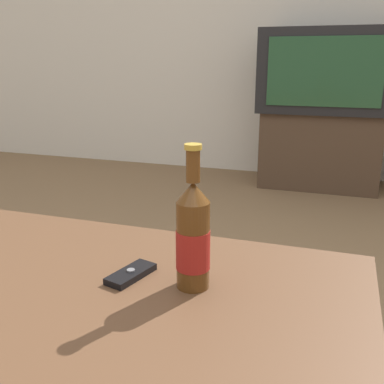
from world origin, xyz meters
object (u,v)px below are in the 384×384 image
cell_phone (131,274)px  beer_bottle (193,237)px  tv_stand (320,149)px  television (326,71)px

cell_phone → beer_bottle: bearing=16.9°
tv_stand → cell_phone: size_ratio=6.84×
tv_stand → beer_bottle: size_ratio=2.93×
beer_bottle → television: bearing=87.8°
tv_stand → cell_phone: tv_stand is taller
tv_stand → cell_phone: 2.67m
tv_stand → beer_bottle: bearing=-92.2°
television → beer_bottle: size_ratio=3.15×
beer_bottle → cell_phone: (-0.13, -0.01, -0.10)m
tv_stand → beer_bottle: (-0.10, -2.64, 0.31)m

